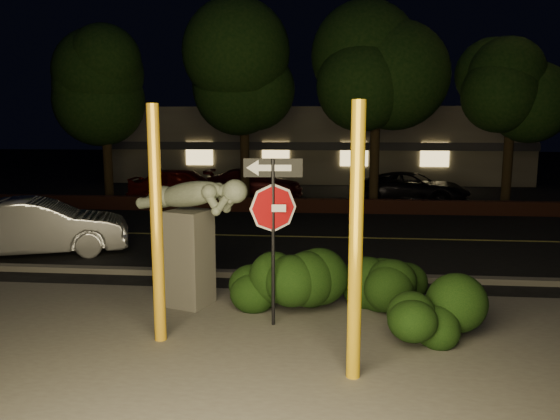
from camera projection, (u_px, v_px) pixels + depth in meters
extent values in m
plane|color=black|center=(304.00, 219.00, 18.27)|extent=(90.00, 90.00, 0.00)
cube|color=#4C4944|center=(259.00, 357.00, 7.46)|extent=(14.00, 6.00, 0.02)
cube|color=black|center=(298.00, 237.00, 15.33)|extent=(80.00, 8.00, 0.01)
cube|color=#B5AC48|center=(298.00, 236.00, 15.32)|extent=(80.00, 0.12, 0.00)
cube|color=#4C4944|center=(285.00, 275.00, 11.29)|extent=(80.00, 0.25, 0.12)
cube|color=#482117|center=(306.00, 205.00, 19.51)|extent=(40.00, 0.35, 0.50)
cube|color=black|center=(312.00, 192.00, 25.15)|extent=(40.00, 12.00, 0.01)
cube|color=#655F51|center=(318.00, 143.00, 32.70)|extent=(22.00, 10.00, 4.00)
cube|color=#333338|center=(315.00, 146.00, 27.69)|extent=(22.00, 0.20, 0.40)
cube|color=#FFD87F|center=(199.00, 153.00, 28.38)|extent=(1.40, 0.08, 1.20)
cube|color=#FFD87F|center=(276.00, 154.00, 27.99)|extent=(1.40, 0.08, 1.20)
cube|color=#FFD87F|center=(354.00, 154.00, 27.61)|extent=(1.40, 0.08, 1.20)
cube|color=#FFD87F|center=(435.00, 155.00, 27.22)|extent=(1.40, 0.08, 1.20)
cylinder|color=black|center=(108.00, 156.00, 21.70)|extent=(0.36, 0.36, 3.75)
ellipsoid|color=black|center=(103.00, 66.00, 21.15)|extent=(4.60, 4.60, 4.14)
cylinder|color=black|center=(245.00, 150.00, 21.32)|extent=(0.36, 0.36, 4.25)
ellipsoid|color=black|center=(244.00, 46.00, 20.70)|extent=(5.20, 5.20, 4.68)
cylinder|color=black|center=(375.00, 154.00, 20.47)|extent=(0.36, 0.36, 4.00)
ellipsoid|color=black|center=(377.00, 53.00, 19.89)|extent=(4.80, 4.80, 4.32)
cylinder|color=black|center=(508.00, 156.00, 20.48)|extent=(0.36, 0.36, 3.90)
ellipsoid|color=black|center=(514.00, 60.00, 19.93)|extent=(4.40, 4.40, 3.96)
cylinder|color=yellow|center=(157.00, 226.00, 7.77)|extent=(0.17, 0.17, 3.44)
cylinder|color=yellow|center=(356.00, 244.00, 6.59)|extent=(0.17, 0.17, 3.44)
cylinder|color=black|center=(273.00, 244.00, 8.42)|extent=(0.06, 0.06, 2.64)
cube|color=white|center=(273.00, 208.00, 8.33)|extent=(0.40, 0.05, 0.11)
cube|color=black|center=(273.00, 168.00, 8.23)|extent=(0.90, 0.08, 0.28)
cube|color=white|center=(273.00, 168.00, 8.23)|extent=(0.57, 0.06, 0.11)
cube|color=#4C4944|center=(189.00, 259.00, 9.46)|extent=(0.84, 0.84, 1.69)
sphere|color=gray|center=(235.00, 191.00, 8.89)|extent=(0.40, 0.40, 0.40)
ellipsoid|color=black|center=(283.00, 279.00, 9.25)|extent=(2.15, 1.04, 1.11)
ellipsoid|color=black|center=(400.00, 278.00, 9.22)|extent=(1.84, 1.10, 1.16)
ellipsoid|color=black|center=(441.00, 309.00, 7.84)|extent=(1.63, 1.16, 1.05)
imported|color=silver|center=(37.00, 227.00, 13.14)|extent=(4.44, 2.85, 1.38)
imported|color=#67110C|center=(183.00, 186.00, 21.52)|extent=(4.29, 1.83, 1.45)
imported|color=#420D10|center=(254.00, 183.00, 23.51)|extent=(4.23, 1.82, 1.21)
imported|color=black|center=(412.00, 188.00, 21.70)|extent=(4.88, 3.35, 1.24)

